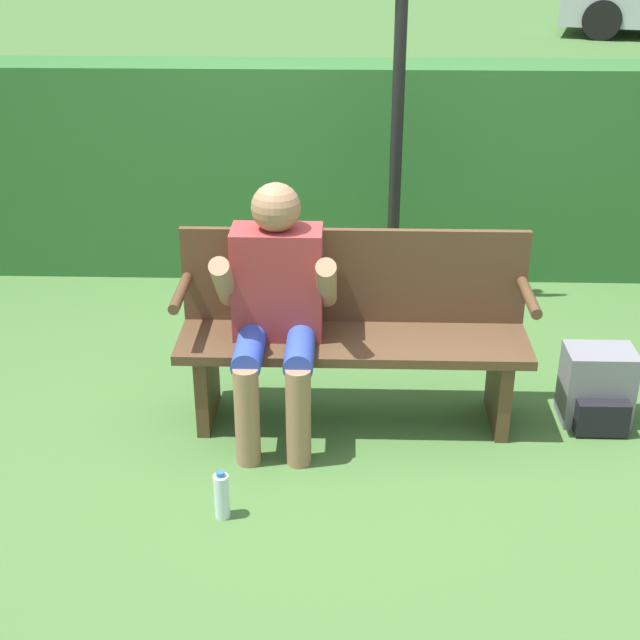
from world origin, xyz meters
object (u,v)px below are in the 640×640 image
object	(u,v)px
water_bottle	(222,496)
person_seated	(276,301)
backpack	(597,388)
park_bench	(353,328)
signpost	(399,75)

from	to	relation	value
water_bottle	person_seated	bearing A→B (deg)	75.84
person_seated	backpack	distance (m)	1.58
backpack	water_bottle	xyz separation A→B (m)	(-1.68, -0.79, -0.07)
park_bench	person_seated	xyz separation A→B (m)	(-0.35, -0.12, 0.19)
water_bottle	park_bench	bearing A→B (deg)	57.49
person_seated	backpack	xyz separation A→B (m)	(1.51, 0.08, -0.47)
park_bench	backpack	bearing A→B (deg)	-1.92
water_bottle	signpost	bearing A→B (deg)	69.92
person_seated	backpack	bearing A→B (deg)	3.02
person_seated	backpack	size ratio (longest dim) A/B	3.14
person_seated	water_bottle	xyz separation A→B (m)	(-0.18, -0.71, -0.54)
park_bench	backpack	world-z (taller)	park_bench
backpack	water_bottle	world-z (taller)	backpack
backpack	signpost	size ratio (longest dim) A/B	0.15
backpack	park_bench	bearing A→B (deg)	178.08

